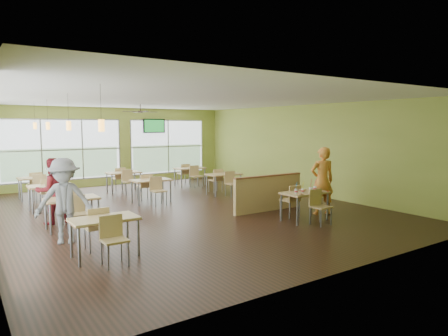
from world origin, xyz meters
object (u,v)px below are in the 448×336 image
Objects in this scene: half_wall_divider at (268,193)px; food_basket at (315,190)px; man_plaid at (322,181)px; main_table at (305,196)px.

half_wall_divider reaches higher than food_basket.
food_basket is at bearing 48.07° from man_plaid.
man_plaid reaches higher than main_table.
main_table is 6.65× the size of food_basket.
man_plaid is 8.19× the size of food_basket.
main_table is 0.63× the size of half_wall_divider.
half_wall_divider is 1.56m from man_plaid.
main_table is at bearing 177.53° from food_basket.
food_basket is (0.34, -0.01, 0.15)m from main_table.
main_table reaches higher than food_basket.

